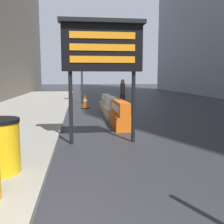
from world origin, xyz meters
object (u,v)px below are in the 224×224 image
at_px(jersey_barrier_white, 112,108).
at_px(jersey_barrier_cream, 107,103).
at_px(traffic_light_near_curb, 82,58).
at_px(pedestrian_worker, 123,91).
at_px(message_board, 102,48).
at_px(traffic_cone_near, 85,102).
at_px(traffic_cone_mid, 127,104).
at_px(jersey_barrier_orange_far, 120,115).

xyz_separation_m(jersey_barrier_white, jersey_barrier_cream, (0.00, 2.28, -0.02)).
bearing_deg(traffic_light_near_curb, pedestrian_worker, -53.92).
relative_size(jersey_barrier_cream, traffic_light_near_curb, 0.50).
xyz_separation_m(message_board, traffic_light_near_curb, (-0.38, 10.34, 0.45)).
relative_size(jersey_barrier_white, traffic_cone_near, 2.34).
distance_m(jersey_barrier_white, traffic_cone_near, 3.43).
distance_m(message_board, jersey_barrier_cream, 7.05).
bearing_deg(traffic_cone_near, traffic_cone_mid, -25.58).
relative_size(traffic_cone_mid, pedestrian_worker, 0.38).
distance_m(jersey_barrier_cream, traffic_cone_mid, 1.05).
xyz_separation_m(traffic_cone_near, traffic_light_near_curb, (-0.12, 2.68, 2.51)).
distance_m(message_board, traffic_cone_near, 7.94).
height_order(jersey_barrier_cream, traffic_light_near_curb, traffic_light_near_curb).
bearing_deg(traffic_light_near_curb, jersey_barrier_white, -78.60).
height_order(message_board, jersey_barrier_white, message_board).
distance_m(jersey_barrier_orange_far, pedestrian_worker, 5.33).
distance_m(traffic_cone_mid, pedestrian_worker, 0.99).
bearing_deg(jersey_barrier_orange_far, traffic_light_near_curb, 98.33).
bearing_deg(traffic_cone_near, jersey_barrier_orange_far, -78.87).
distance_m(jersey_barrier_white, traffic_light_near_curb, 6.56).
height_order(jersey_barrier_white, traffic_cone_near, jersey_barrier_white).
xyz_separation_m(message_board, pedestrian_worker, (1.77, 7.38, -1.50)).
bearing_deg(jersey_barrier_orange_far, traffic_cone_near, 101.13).
relative_size(message_board, traffic_cone_near, 4.06).
relative_size(jersey_barrier_orange_far, traffic_cone_mid, 3.23).
height_order(jersey_barrier_orange_far, pedestrian_worker, pedestrian_worker).
xyz_separation_m(jersey_barrier_orange_far, jersey_barrier_cream, (0.00, 4.52, -0.04)).
xyz_separation_m(jersey_barrier_orange_far, pedestrian_worker, (0.96, 5.22, 0.54)).
bearing_deg(message_board, jersey_barrier_white, 79.46).
height_order(jersey_barrier_cream, traffic_cone_near, jersey_barrier_cream).
bearing_deg(traffic_light_near_curb, traffic_cone_near, -87.53).
relative_size(message_board, pedestrian_worker, 1.96).
bearing_deg(message_board, traffic_light_near_curb, 92.09).
bearing_deg(jersey_barrier_cream, traffic_cone_near, 137.96).
distance_m(jersey_barrier_orange_far, traffic_light_near_curb, 8.63).
distance_m(message_board, traffic_cone_mid, 7.22).
distance_m(jersey_barrier_white, traffic_cone_mid, 2.47).
bearing_deg(jersey_barrier_cream, traffic_light_near_curb, 108.15).
xyz_separation_m(traffic_cone_near, pedestrian_worker, (2.04, -0.28, 0.57)).
height_order(traffic_cone_mid, pedestrian_worker, pedestrian_worker).
bearing_deg(jersey_barrier_white, traffic_light_near_curb, 101.40).
bearing_deg(jersey_barrier_cream, pedestrian_worker, 36.04).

